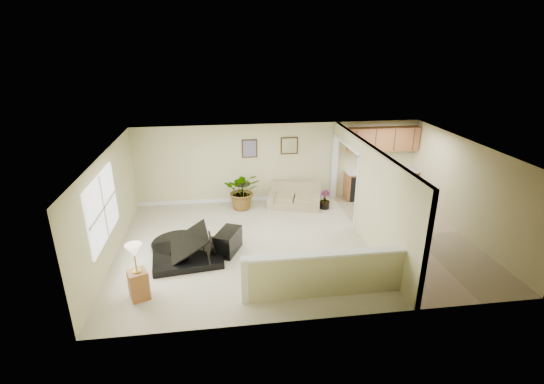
{
  "coord_description": "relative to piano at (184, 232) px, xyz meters",
  "views": [
    {
      "loc": [
        -1.84,
        -8.86,
        4.9
      ],
      "look_at": [
        -0.59,
        0.4,
        1.28
      ],
      "focal_mm": 26.0,
      "sensor_mm": 36.0,
      "label": 1
    }
  ],
  "objects": [
    {
      "name": "piano_bench",
      "position": [
        1.03,
        0.06,
        -0.35
      ],
      "size": [
        0.74,
        0.94,
        0.56
      ],
      "primitive_type": "cube",
      "rotation": [
        0.0,
        0.0,
        -0.42
      ],
      "color": "black",
      "rests_on": "floor"
    },
    {
      "name": "left_window",
      "position": [
        -1.69,
        -0.2,
        0.82
      ],
      "size": [
        0.05,
        2.15,
        1.45
      ],
      "primitive_type": "cube",
      "color": "white",
      "rests_on": "left_wall"
    },
    {
      "name": "interior_partition",
      "position": [
        4.59,
        0.56,
        0.59
      ],
      "size": [
        0.18,
        5.99,
        2.5
      ],
      "color": "#C0B983",
      "rests_on": "floor"
    },
    {
      "name": "left_wall",
      "position": [
        -1.71,
        0.3,
        0.62
      ],
      "size": [
        0.04,
        6.0,
        2.5
      ],
      "primitive_type": "cube",
      "color": "#C0B983",
      "rests_on": "floor"
    },
    {
      "name": "floor",
      "position": [
        2.79,
        0.3,
        -0.63
      ],
      "size": [
        9.0,
        9.0,
        0.0
      ],
      "primitive_type": "plane",
      "color": "#B8B18F",
      "rests_on": "ground"
    },
    {
      "name": "ceiling",
      "position": [
        2.79,
        0.3,
        1.87
      ],
      "size": [
        9.0,
        6.0,
        0.04
      ],
      "primitive_type": "cube",
      "color": "silver",
      "rests_on": "back_wall"
    },
    {
      "name": "back_wall",
      "position": [
        2.79,
        3.3,
        0.62
      ],
      "size": [
        9.0,
        0.04,
        2.5
      ],
      "primitive_type": "cube",
      "color": "#C0B983",
      "rests_on": "floor"
    },
    {
      "name": "wall_art_left",
      "position": [
        1.84,
        3.28,
        1.12
      ],
      "size": [
        0.48,
        0.04,
        0.58
      ],
      "color": "#322412",
      "rests_on": "back_wall"
    },
    {
      "name": "palm_plant",
      "position": [
        1.57,
        2.7,
        -0.04
      ],
      "size": [
        1.2,
        1.08,
        1.2
      ],
      "color": "black",
      "rests_on": "floor"
    },
    {
      "name": "piano",
      "position": [
        0.0,
        0.0,
        0.0
      ],
      "size": [
        2.01,
        2.06,
        1.51
      ],
      "rotation": [
        0.0,
        0.0,
        0.13
      ],
      "color": "black",
      "rests_on": "floor"
    },
    {
      "name": "kitchen_vinyl",
      "position": [
        5.94,
        0.3,
        -0.63
      ],
      "size": [
        2.7,
        6.0,
        0.01
      ],
      "primitive_type": "cube",
      "color": "tan",
      "rests_on": "floor"
    },
    {
      "name": "wall_mirror",
      "position": [
        3.09,
        3.28,
        1.17
      ],
      "size": [
        0.55,
        0.04,
        0.55
      ],
      "color": "#322412",
      "rests_on": "back_wall"
    },
    {
      "name": "right_wall",
      "position": [
        7.29,
        0.3,
        0.62
      ],
      "size": [
        0.04,
        6.0,
        2.5
      ],
      "primitive_type": "cube",
      "color": "#C0B983",
      "rests_on": "floor"
    },
    {
      "name": "loveseat",
      "position": [
        3.17,
        2.71,
        -0.28
      ],
      "size": [
        1.85,
        1.34,
        0.92
      ],
      "rotation": [
        0.0,
        0.0,
        -0.29
      ],
      "color": "tan",
      "rests_on": "floor"
    },
    {
      "name": "lamp_stand",
      "position": [
        -0.81,
        -1.57,
        -0.11
      ],
      "size": [
        0.47,
        0.47,
        1.22
      ],
      "color": "#9C6133",
      "rests_on": "floor"
    },
    {
      "name": "accent_table",
      "position": [
        1.57,
        2.95,
        -0.17
      ],
      "size": [
        0.5,
        0.5,
        0.73
      ],
      "color": "black",
      "rests_on": "floor"
    },
    {
      "name": "small_plant",
      "position": [
        4.07,
        2.36,
        -0.39
      ],
      "size": [
        0.42,
        0.42,
        0.57
      ],
      "color": "black",
      "rests_on": "floor"
    },
    {
      "name": "kitchen_cabinets",
      "position": [
        5.98,
        3.04,
        0.24
      ],
      "size": [
        2.36,
        0.65,
        2.33
      ],
      "color": "#9C6133",
      "rests_on": "floor"
    },
    {
      "name": "pony_half_wall",
      "position": [
        2.87,
        -2.0,
        -0.11
      ],
      "size": [
        3.42,
        0.22,
        1.0
      ],
      "color": "#C0B983",
      "rests_on": "floor"
    },
    {
      "name": "front_wall",
      "position": [
        2.79,
        -2.7,
        0.62
      ],
      "size": [
        9.0,
        0.04,
        2.5
      ],
      "primitive_type": "cube",
      "color": "#C0B983",
      "rests_on": "floor"
    }
  ]
}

